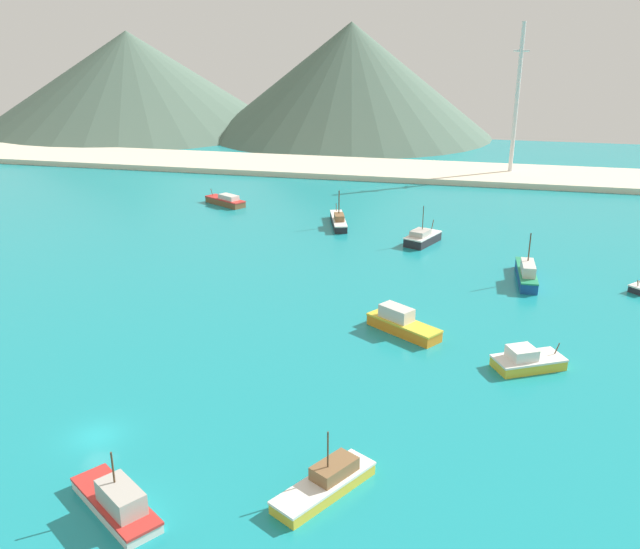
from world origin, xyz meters
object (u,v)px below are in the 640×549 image
object	(u,v)px
fishing_boat_0	(527,273)
fishing_boat_9	(339,221)
fishing_boat_7	(327,483)
fishing_boat_6	(118,502)
fishing_boat_10	(527,360)
fishing_boat_4	(422,238)
radio_tower	(517,100)
fishing_boat_5	(226,201)
fishing_boat_11	(402,324)

from	to	relation	value
fishing_boat_0	fishing_boat_9	world-z (taller)	fishing_boat_0
fishing_boat_7	fishing_boat_6	bearing A→B (deg)	-157.88
fishing_boat_6	fishing_boat_10	xyz separation A→B (m)	(28.55, 28.49, -0.09)
fishing_boat_0	fishing_boat_7	size ratio (longest dim) A/B	1.24
fishing_boat_0	fishing_boat_9	size ratio (longest dim) A/B	0.98
fishing_boat_4	radio_tower	distance (m)	60.13
fishing_boat_6	fishing_boat_9	distance (m)	74.83
fishing_boat_0	fishing_boat_6	xyz separation A→B (m)	(-29.75, -53.89, -0.18)
fishing_boat_5	fishing_boat_6	xyz separation A→B (m)	(23.52, -83.86, 0.10)
fishing_boat_0	radio_tower	distance (m)	71.43
fishing_boat_4	fishing_boat_11	size ratio (longest dim) A/B	0.87
fishing_boat_4	fishing_boat_11	distance (m)	33.37
fishing_boat_0	fishing_boat_5	distance (m)	61.12
fishing_boat_0	fishing_boat_9	bearing A→B (deg)	144.75
fishing_boat_6	fishing_boat_10	bearing A→B (deg)	44.95
fishing_boat_0	fishing_boat_6	size ratio (longest dim) A/B	1.25
fishing_boat_6	fishing_boat_11	bearing A→B (deg)	65.47
fishing_boat_5	fishing_boat_7	bearing A→B (deg)	-64.72
fishing_boat_9	fishing_boat_6	bearing A→B (deg)	-90.08
fishing_boat_5	fishing_boat_10	distance (m)	76.00
fishing_boat_4	radio_tower	xyz separation A→B (m)	(14.73, 56.10, 15.85)
fishing_boat_10	radio_tower	xyz separation A→B (m)	(1.06, 95.08, 15.97)
fishing_boat_7	radio_tower	world-z (taller)	radio_tower
fishing_boat_10	fishing_boat_0	bearing A→B (deg)	87.29
fishing_boat_6	radio_tower	bearing A→B (deg)	76.52
fishing_boat_6	fishing_boat_9	size ratio (longest dim) A/B	0.78
fishing_boat_5	fishing_boat_10	size ratio (longest dim) A/B	1.21
fishing_boat_5	fishing_boat_6	size ratio (longest dim) A/B	1.05
fishing_boat_0	fishing_boat_10	bearing A→B (deg)	-92.71
fishing_boat_4	fishing_boat_10	xyz separation A→B (m)	(13.66, -38.98, -0.11)
fishing_boat_4	fishing_boat_5	size ratio (longest dim) A/B	0.84
fishing_boat_11	radio_tower	world-z (taller)	radio_tower
fishing_boat_11	radio_tower	distance (m)	91.91
fishing_boat_4	fishing_boat_9	xyz separation A→B (m)	(-14.78, 7.36, -0.13)
fishing_boat_10	fishing_boat_4	bearing A→B (deg)	109.32
fishing_boat_4	fishing_boat_5	bearing A→B (deg)	156.90
fishing_boat_6	fishing_boat_5	bearing A→B (deg)	105.67
fishing_boat_0	fishing_boat_4	xyz separation A→B (m)	(-14.86, 13.59, -0.16)
radio_tower	fishing_boat_4	bearing A→B (deg)	-104.71
fishing_boat_6	fishing_boat_11	size ratio (longest dim) A/B	0.99
fishing_boat_4	fishing_boat_6	size ratio (longest dim) A/B	0.88
fishing_boat_0	fishing_boat_6	distance (m)	61.55
fishing_boat_7	radio_tower	bearing A→B (deg)	82.23
fishing_boat_10	fishing_boat_5	bearing A→B (deg)	133.24
fishing_boat_9	radio_tower	bearing A→B (deg)	58.81
fishing_boat_10	radio_tower	distance (m)	96.42
fishing_boat_7	fishing_boat_9	world-z (taller)	fishing_boat_9
fishing_boat_5	fishing_boat_9	xyz separation A→B (m)	(23.62, -9.03, -0.01)
fishing_boat_5	radio_tower	bearing A→B (deg)	36.78
fishing_boat_11	fishing_boat_5	bearing A→B (deg)	128.16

